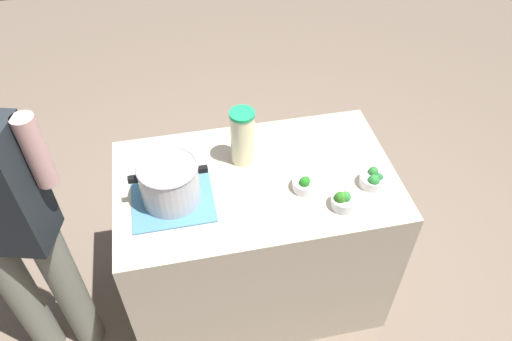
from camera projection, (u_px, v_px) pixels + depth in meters
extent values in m
plane|color=#776454|center=(256.00, 287.00, 2.78)|extent=(8.00, 8.00, 0.00)
cube|color=#BAAD95|center=(256.00, 240.00, 2.47)|extent=(1.24, 0.74, 0.88)
cube|color=teal|center=(173.00, 198.00, 2.07)|extent=(0.34, 0.33, 0.01)
cylinder|color=#B7B7BC|center=(170.00, 183.00, 2.00)|extent=(0.24, 0.24, 0.18)
torus|color=#99999E|center=(167.00, 167.00, 1.94)|extent=(0.25, 0.25, 0.01)
cube|color=black|center=(203.00, 169.00, 1.98)|extent=(0.04, 0.02, 0.02)
cube|color=black|center=(133.00, 179.00, 1.94)|extent=(0.04, 0.02, 0.02)
cylinder|color=beige|center=(243.00, 138.00, 2.15)|extent=(0.11, 0.11, 0.25)
cylinder|color=#1A9857|center=(242.00, 114.00, 2.05)|extent=(0.11, 0.11, 0.02)
ellipsoid|color=yellow|center=(239.00, 130.00, 2.11)|extent=(0.04, 0.04, 0.01)
cylinder|color=silver|center=(305.00, 184.00, 2.10)|extent=(0.11, 0.11, 0.04)
ellipsoid|color=#256D19|center=(306.00, 181.00, 2.08)|extent=(0.04, 0.04, 0.04)
ellipsoid|color=#20741C|center=(305.00, 182.00, 2.07)|extent=(0.05, 0.05, 0.05)
cylinder|color=silver|center=(372.00, 180.00, 2.12)|extent=(0.11, 0.11, 0.05)
ellipsoid|color=#2D7B33|center=(374.00, 181.00, 2.08)|extent=(0.05, 0.05, 0.06)
ellipsoid|color=#246734|center=(379.00, 178.00, 2.10)|extent=(0.04, 0.04, 0.04)
ellipsoid|color=#2C7632|center=(373.00, 172.00, 2.11)|extent=(0.04, 0.04, 0.05)
cylinder|color=silver|center=(344.00, 202.00, 2.03)|extent=(0.11, 0.11, 0.05)
ellipsoid|color=#3B8021|center=(341.00, 198.00, 2.00)|extent=(0.05, 0.05, 0.06)
ellipsoid|color=#2F8131|center=(345.00, 197.00, 2.00)|extent=(0.05, 0.05, 0.05)
ellipsoid|color=#29681B|center=(340.00, 198.00, 2.00)|extent=(0.05, 0.05, 0.06)
cylinder|color=slate|center=(70.00, 290.00, 2.27)|extent=(0.14, 0.14, 0.87)
cylinder|color=slate|center=(24.00, 298.00, 2.24)|extent=(0.14, 0.14, 0.87)
cylinder|color=tan|center=(36.00, 152.00, 1.68)|extent=(0.08, 0.08, 0.30)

